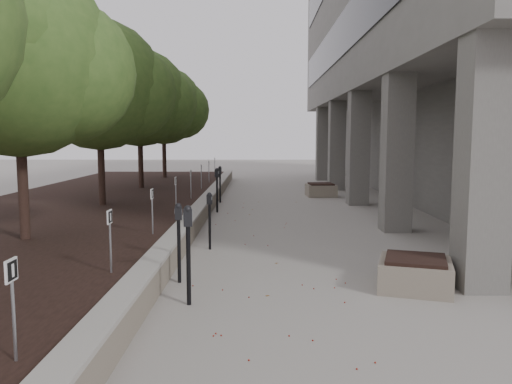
{
  "coord_description": "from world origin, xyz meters",
  "views": [
    {
      "loc": [
        -0.12,
        -6.91,
        2.45
      ],
      "look_at": [
        -0.19,
        5.2,
        1.1
      ],
      "focal_mm": 35.39,
      "sensor_mm": 36.0,
      "label": 1
    }
  ],
  "objects_px": {
    "crabapple_tree_4": "(140,119)",
    "parking_meter_1": "(188,255)",
    "crabapple_tree_3": "(99,113)",
    "parking_meter_3": "(210,221)",
    "crabapple_tree_2": "(19,101)",
    "parking_meter_4": "(217,190)",
    "crabapple_tree_5": "(164,122)",
    "planter_front": "(415,273)",
    "planter_back": "(321,190)",
    "parking_meter_2": "(179,243)",
    "parking_meter_5": "(220,184)"
  },
  "relations": [
    {
      "from": "crabapple_tree_4",
      "to": "crabapple_tree_5",
      "type": "bearing_deg",
      "value": 90.0
    },
    {
      "from": "parking_meter_4",
      "to": "planter_front",
      "type": "height_order",
      "value": "parking_meter_4"
    },
    {
      "from": "parking_meter_1",
      "to": "planter_back",
      "type": "xyz_separation_m",
      "value": [
        3.54,
        13.26,
        -0.46
      ]
    },
    {
      "from": "crabapple_tree_3",
      "to": "crabapple_tree_5",
      "type": "bearing_deg",
      "value": 90.0
    },
    {
      "from": "parking_meter_3",
      "to": "parking_meter_4",
      "type": "relative_size",
      "value": 0.87
    },
    {
      "from": "crabapple_tree_5",
      "to": "planter_front",
      "type": "relative_size",
      "value": 4.9
    },
    {
      "from": "crabapple_tree_2",
      "to": "crabapple_tree_4",
      "type": "height_order",
      "value": "same"
    },
    {
      "from": "crabapple_tree_2",
      "to": "parking_meter_1",
      "type": "bearing_deg",
      "value": -37.26
    },
    {
      "from": "parking_meter_3",
      "to": "crabapple_tree_4",
      "type": "bearing_deg",
      "value": 125.7
    },
    {
      "from": "crabapple_tree_5",
      "to": "parking_meter_3",
      "type": "relative_size",
      "value": 4.36
    },
    {
      "from": "crabapple_tree_4",
      "to": "parking_meter_5",
      "type": "relative_size",
      "value": 4.03
    },
    {
      "from": "crabapple_tree_3",
      "to": "parking_meter_1",
      "type": "bearing_deg",
      "value": -64.82
    },
    {
      "from": "crabapple_tree_4",
      "to": "planter_back",
      "type": "xyz_separation_m",
      "value": [
        7.2,
        0.48,
        -2.85
      ]
    },
    {
      "from": "crabapple_tree_2",
      "to": "planter_front",
      "type": "bearing_deg",
      "value": -15.54
    },
    {
      "from": "crabapple_tree_5",
      "to": "parking_meter_2",
      "type": "xyz_separation_m",
      "value": [
        3.35,
        -16.67,
        -2.45
      ]
    },
    {
      "from": "planter_front",
      "to": "planter_back",
      "type": "height_order",
      "value": "planter_back"
    },
    {
      "from": "crabapple_tree_3",
      "to": "parking_meter_4",
      "type": "xyz_separation_m",
      "value": [
        3.34,
        1.12,
        -2.4
      ]
    },
    {
      "from": "parking_meter_5",
      "to": "planter_front",
      "type": "distance_m",
      "value": 11.25
    },
    {
      "from": "parking_meter_4",
      "to": "planter_front",
      "type": "relative_size",
      "value": 1.29
    },
    {
      "from": "crabapple_tree_2",
      "to": "parking_meter_3",
      "type": "height_order",
      "value": "crabapple_tree_2"
    },
    {
      "from": "crabapple_tree_3",
      "to": "crabapple_tree_4",
      "type": "bearing_deg",
      "value": 90.0
    },
    {
      "from": "parking_meter_5",
      "to": "crabapple_tree_2",
      "type": "bearing_deg",
      "value": -107.17
    },
    {
      "from": "parking_meter_5",
      "to": "planter_back",
      "type": "bearing_deg",
      "value": 29.95
    },
    {
      "from": "crabapple_tree_3",
      "to": "crabapple_tree_4",
      "type": "xyz_separation_m",
      "value": [
        0.0,
        5.0,
        0.0
      ]
    },
    {
      "from": "parking_meter_4",
      "to": "parking_meter_1",
      "type": "bearing_deg",
      "value": -68.27
    },
    {
      "from": "crabapple_tree_2",
      "to": "planter_back",
      "type": "distance_m",
      "value": 13.03
    },
    {
      "from": "crabapple_tree_3",
      "to": "planter_back",
      "type": "distance_m",
      "value": 9.49
    },
    {
      "from": "crabapple_tree_5",
      "to": "parking_meter_1",
      "type": "distance_m",
      "value": 18.31
    },
    {
      "from": "parking_meter_3",
      "to": "planter_front",
      "type": "height_order",
      "value": "parking_meter_3"
    },
    {
      "from": "crabapple_tree_2",
      "to": "parking_meter_4",
      "type": "relative_size",
      "value": 3.79
    },
    {
      "from": "crabapple_tree_4",
      "to": "parking_meter_4",
      "type": "distance_m",
      "value": 5.66
    },
    {
      "from": "parking_meter_1",
      "to": "planter_back",
      "type": "bearing_deg",
      "value": 66.05
    },
    {
      "from": "parking_meter_5",
      "to": "parking_meter_1",
      "type": "bearing_deg",
      "value": -84.23
    },
    {
      "from": "planter_front",
      "to": "parking_meter_4",
      "type": "bearing_deg",
      "value": 115.4
    },
    {
      "from": "crabapple_tree_3",
      "to": "planter_back",
      "type": "xyz_separation_m",
      "value": [
        7.2,
        5.48,
        -2.85
      ]
    },
    {
      "from": "crabapple_tree_5",
      "to": "parking_meter_3",
      "type": "height_order",
      "value": "crabapple_tree_5"
    },
    {
      "from": "crabapple_tree_3",
      "to": "parking_meter_1",
      "type": "xyz_separation_m",
      "value": [
        3.66,
        -7.78,
        -2.39
      ]
    },
    {
      "from": "crabapple_tree_2",
      "to": "crabapple_tree_5",
      "type": "distance_m",
      "value": 15.0
    },
    {
      "from": "parking_meter_1",
      "to": "crabapple_tree_5",
      "type": "bearing_deg",
      "value": 92.64
    },
    {
      "from": "crabapple_tree_4",
      "to": "parking_meter_3",
      "type": "distance_m",
      "value": 10.18
    },
    {
      "from": "crabapple_tree_4",
      "to": "crabapple_tree_5",
      "type": "height_order",
      "value": "same"
    },
    {
      "from": "parking_meter_3",
      "to": "planter_front",
      "type": "xyz_separation_m",
      "value": [
        3.58,
        -2.82,
        -0.36
      ]
    },
    {
      "from": "crabapple_tree_3",
      "to": "parking_meter_2",
      "type": "xyz_separation_m",
      "value": [
        3.35,
        -6.67,
        -2.45
      ]
    },
    {
      "from": "crabapple_tree_4",
      "to": "parking_meter_1",
      "type": "bearing_deg",
      "value": -74.03
    },
    {
      "from": "crabapple_tree_2",
      "to": "parking_meter_3",
      "type": "distance_m",
      "value": 4.47
    },
    {
      "from": "parking_meter_5",
      "to": "planter_front",
      "type": "height_order",
      "value": "parking_meter_5"
    },
    {
      "from": "crabapple_tree_5",
      "to": "parking_meter_2",
      "type": "height_order",
      "value": "crabapple_tree_5"
    },
    {
      "from": "crabapple_tree_3",
      "to": "parking_meter_3",
      "type": "xyz_separation_m",
      "value": [
        3.62,
        -4.18,
        -2.5
      ]
    },
    {
      "from": "parking_meter_1",
      "to": "parking_meter_2",
      "type": "distance_m",
      "value": 1.16
    },
    {
      "from": "crabapple_tree_2",
      "to": "parking_meter_2",
      "type": "distance_m",
      "value": 4.47
    }
  ]
}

